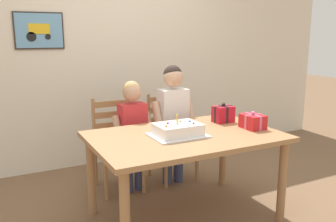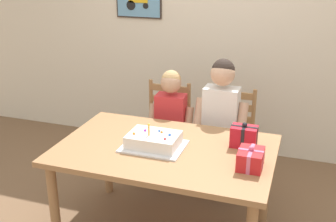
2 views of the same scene
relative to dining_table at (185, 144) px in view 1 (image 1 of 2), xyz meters
The scene contains 10 objects.
ground_plane 0.65m from the dining_table, ahead, with size 20.00×20.00×0.00m, color brown.
back_wall 1.81m from the dining_table, 90.11° to the left, with size 6.40×0.11×2.60m.
dining_table is the anchor object (origin of this frame).
birthday_cake 0.16m from the dining_table, 167.00° to the right, with size 0.44×0.34×0.19m.
gift_box_red_large 0.64m from the dining_table, ahead, with size 0.16×0.21×0.16m.
gift_box_beside_cake 0.59m from the dining_table, 21.45° to the left, with size 0.19×0.13×0.19m.
chair_left 0.92m from the dining_table, 109.88° to the left, with size 0.43×0.43×0.92m.
chair_right 0.92m from the dining_table, 70.20° to the left, with size 0.44×0.44×0.92m.
child_older 0.75m from the dining_table, 69.99° to the left, with size 0.45×0.25×1.25m.
child_younger 0.72m from the dining_table, 105.38° to the left, with size 0.41×0.24×1.11m.
Camera 1 is at (-1.42, -2.46, 1.54)m, focal length 38.23 mm.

